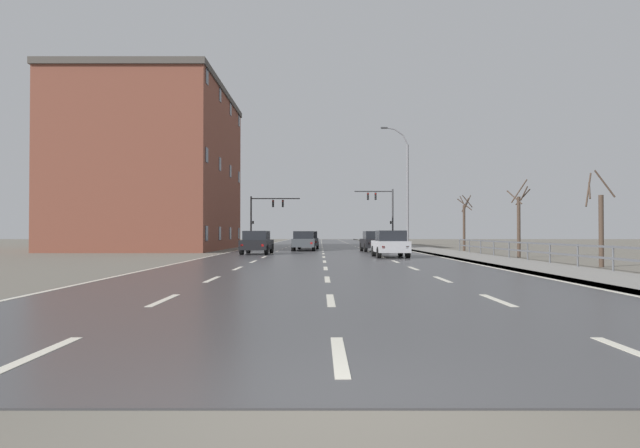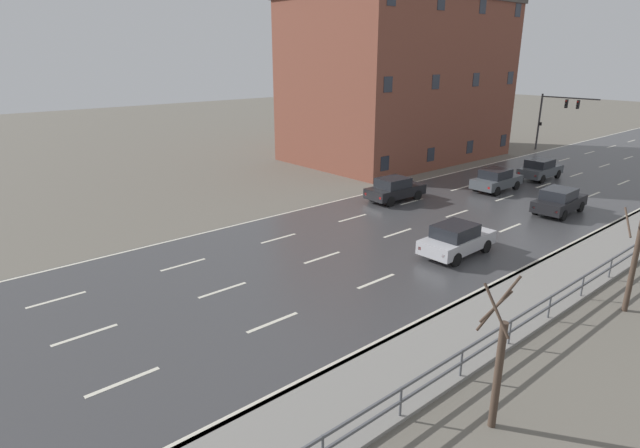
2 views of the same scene
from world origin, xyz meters
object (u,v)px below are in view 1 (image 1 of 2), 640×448
object	(u,v)px
traffic_signal_left	(267,211)
brick_building	(158,170)
car_far_left	(311,240)
car_distant	(377,241)
traffic_signal_right	(387,207)
street_lamp_midground	(409,189)
car_mid_centre	(393,244)
car_near_left	(260,242)
car_near_right	(306,241)

from	to	relation	value
traffic_signal_left	brick_building	size ratio (longest dim) A/B	0.29
car_far_left	car_distant	bearing A→B (deg)	-57.14
traffic_signal_right	car_far_left	xyz separation A→B (m)	(-8.16, -12.39, -3.48)
street_lamp_midground	car_mid_centre	size ratio (longest dim) A/B	2.64
car_near_left	car_distant	xyz separation A→B (m)	(8.36, 5.36, 0.00)
car_far_left	brick_building	size ratio (longest dim) A/B	0.21
car_far_left	traffic_signal_right	bearing A→B (deg)	55.95
car_far_left	car_near_right	bearing A→B (deg)	-93.35
traffic_signal_left	car_far_left	xyz separation A→B (m)	(5.20, -12.22, -3.04)
street_lamp_midground	traffic_signal_left	world-z (taller)	street_lamp_midground
traffic_signal_right	street_lamp_midground	bearing A→B (deg)	-87.54
traffic_signal_right	car_far_left	distance (m)	15.24
street_lamp_midground	car_near_right	size ratio (longest dim) A/B	2.66
car_mid_centre	car_near_left	bearing A→B (deg)	147.65
car_near_left	car_distant	world-z (taller)	same
traffic_signal_left	car_near_left	world-z (taller)	traffic_signal_left
traffic_signal_right	car_near_right	world-z (taller)	traffic_signal_right
car_near_left	car_near_right	bearing A→B (deg)	70.97
car_far_left	car_mid_centre	distance (m)	18.89
traffic_signal_right	traffic_signal_left	world-z (taller)	traffic_signal_right
traffic_signal_left	brick_building	distance (m)	16.24
car_near_right	car_near_left	size ratio (longest dim) A/B	0.98
car_far_left	car_distant	size ratio (longest dim) A/B	0.99
car_near_right	brick_building	xyz separation A→B (m)	(-13.16, 4.35, 6.19)
brick_building	street_lamp_midground	bearing A→B (deg)	2.42
traffic_signal_right	car_mid_centre	distance (m)	30.92
traffic_signal_right	brick_building	size ratio (longest dim) A/B	0.33
brick_building	car_near_left	bearing A→B (deg)	-48.92
car_near_left	car_mid_centre	distance (m)	9.71
traffic_signal_left	car_far_left	world-z (taller)	traffic_signal_left
car_far_left	car_near_left	bearing A→B (deg)	-104.27
traffic_signal_left	car_distant	xyz separation A→B (m)	(10.38, -20.04, -3.04)
car_near_right	car_mid_centre	size ratio (longest dim) A/B	0.99
car_far_left	car_mid_centre	bearing A→B (deg)	-74.92
car_near_left	traffic_signal_left	bearing A→B (deg)	96.99
car_far_left	street_lamp_midground	bearing A→B (deg)	-3.84
car_near_right	car_distant	size ratio (longest dim) A/B	0.98
traffic_signal_right	car_distant	size ratio (longest dim) A/B	1.51
street_lamp_midground	car_mid_centre	xyz separation A→B (m)	(-3.58, -17.70, -4.55)
car_distant	brick_building	size ratio (longest dim) A/B	0.22
car_mid_centre	brick_building	distance (m)	25.77
car_far_left	car_near_left	size ratio (longest dim) A/B	0.99
car_near_right	car_near_left	distance (m)	7.96
traffic_signal_left	car_mid_centre	distance (m)	32.25
traffic_signal_left	car_mid_centre	xyz separation A→B (m)	(10.33, -30.40, -3.04)
car_near_right	car_mid_centre	bearing A→B (deg)	-66.41
car_near_left	traffic_signal_right	bearing A→B (deg)	68.53
brick_building	car_far_left	bearing A→B (deg)	6.03
car_near_left	car_distant	size ratio (longest dim) A/B	1.00
car_mid_centre	traffic_signal_left	bearing A→B (deg)	107.47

